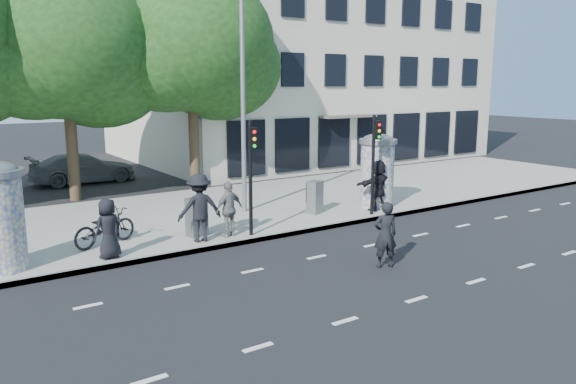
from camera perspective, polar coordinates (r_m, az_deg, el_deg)
ground at (r=14.15m, az=6.36°, el=-8.03°), size 120.00×120.00×0.00m
sidewalk at (r=20.20m, az=-7.52°, el=-2.00°), size 40.00×8.00×0.15m
curb at (r=16.86m, az=-1.48°, el=-4.55°), size 40.00×0.10×0.16m
lane_dash_near at (r=12.67m, az=12.92°, el=-10.58°), size 32.00×0.12×0.01m
lane_dash_far at (r=15.18m, az=2.92°, el=-6.62°), size 32.00×0.12×0.01m
ad_column_right at (r=20.58m, az=9.05°, el=2.35°), size 1.36×1.36×2.65m
traffic_pole_near at (r=16.30m, az=-3.75°, el=2.65°), size 0.22×0.31×3.40m
traffic_pole_far at (r=19.15m, az=8.77°, el=3.80°), size 0.22×0.31×3.40m
street_lamp at (r=19.29m, az=-4.54°, el=11.59°), size 0.25×0.93×8.00m
tree_near_left at (r=23.47m, az=-21.77°, el=13.87°), size 6.80×6.80×8.97m
tree_center at (r=24.72m, az=-9.84°, el=14.87°), size 7.00×7.00×9.30m
building at (r=36.59m, az=0.51°, el=13.26°), size 20.30×15.85×12.00m
ped_a at (r=15.11m, az=-17.80°, el=-3.56°), size 0.88×0.71×1.57m
ped_d at (r=16.08m, az=-8.98°, el=-1.59°), size 1.35×0.90×1.95m
ped_e at (r=16.50m, az=-6.00°, el=-1.73°), size 1.06×0.74×1.65m
ped_f at (r=20.04m, az=9.13°, el=0.69°), size 1.67×0.61×1.79m
man_road at (r=14.36m, az=9.85°, el=-4.29°), size 0.73×0.61×1.70m
bicycle at (r=16.42m, az=-18.13°, el=-3.43°), size 1.28×2.05×1.02m
cabinet_left at (r=16.71m, az=-9.26°, el=-2.53°), size 0.62×0.50×1.15m
cabinet_right at (r=19.38m, az=2.73°, el=-0.53°), size 0.65×0.57×1.13m
car_right at (r=27.80m, az=-20.10°, el=2.29°), size 2.06×4.78×1.37m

